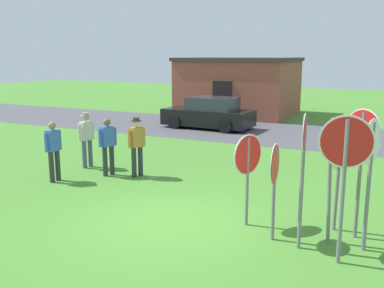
{
  "coord_description": "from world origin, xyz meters",
  "views": [
    {
      "loc": [
        4.3,
        -7.62,
        3.49
      ],
      "look_at": [
        -0.34,
        1.97,
        1.3
      ],
      "focal_mm": 40.77,
      "sensor_mm": 36.0,
      "label": 1
    }
  ],
  "objects": [
    {
      "name": "building_background",
      "position": [
        -4.5,
        16.98,
        1.67
      ],
      "size": [
        6.4,
        5.52,
        3.32
      ],
      "color": "brown",
      "rests_on": "ground"
    },
    {
      "name": "stop_sign_tallest",
      "position": [
        2.81,
        -0.04,
        1.68
      ],
      "size": [
        0.1,
        0.67,
        2.5
      ],
      "color": "slate",
      "rests_on": "ground"
    },
    {
      "name": "stop_sign_low_front",
      "position": [
        2.27,
        0.11,
        1.28
      ],
      "size": [
        0.09,
        0.79,
        1.89
      ],
      "color": "slate",
      "rests_on": "ground"
    },
    {
      "name": "stop_sign_rear_left",
      "position": [
        3.89,
        0.39,
        1.67
      ],
      "size": [
        0.24,
        0.8,
        2.42
      ],
      "color": "slate",
      "rests_on": "ground"
    },
    {
      "name": "stop_sign_rear_right",
      "position": [
        3.22,
        0.46,
        1.61
      ],
      "size": [
        0.17,
        0.71,
        2.38
      ],
      "color": "slate",
      "rests_on": "ground"
    },
    {
      "name": "stop_sign_far_back",
      "position": [
        3.55,
        -0.34,
        1.78
      ],
      "size": [
        0.88,
        0.14,
        2.55
      ],
      "color": "slate",
      "rests_on": "ground"
    },
    {
      "name": "person_on_left",
      "position": [
        -2.5,
        2.75,
        1.01
      ],
      "size": [
        0.45,
        0.53,
        1.74
      ],
      "color": "#2D2D33",
      "rests_on": "ground"
    },
    {
      "name": "street_asphalt",
      "position": [
        0.0,
        11.65,
        0.0
      ],
      "size": [
        60.0,
        6.4,
        0.01
      ],
      "primitive_type": "cube",
      "color": "#4C4C51",
      "rests_on": "ground"
    },
    {
      "name": "ground_plane",
      "position": [
        0.0,
        0.0,
        0.0
      ],
      "size": [
        80.0,
        80.0,
        0.0
      ],
      "primitive_type": "plane",
      "color": "#47842D"
    },
    {
      "name": "person_near_signs",
      "position": [
        -3.32,
        2.48,
        0.98
      ],
      "size": [
        0.45,
        0.52,
        1.69
      ],
      "color": "#2D2D33",
      "rests_on": "ground"
    },
    {
      "name": "person_in_blue",
      "position": [
        -4.28,
        1.31,
        0.95
      ],
      "size": [
        0.25,
        0.57,
        1.69
      ],
      "color": "#2D2D33",
      "rests_on": "ground"
    },
    {
      "name": "stop_sign_nearest",
      "position": [
        1.58,
        0.6,
        1.31
      ],
      "size": [
        0.32,
        0.79,
        1.93
      ],
      "color": "slate",
      "rests_on": "ground"
    },
    {
      "name": "person_in_teal",
      "position": [
        -4.46,
        2.94,
        0.98
      ],
      "size": [
        0.31,
        0.55,
        1.74
      ],
      "color": "#4C5670",
      "rests_on": "ground"
    },
    {
      "name": "stop_sign_center_cluster",
      "position": [
        3.28,
        1.13,
        1.43
      ],
      "size": [
        0.26,
        0.79,
        2.09
      ],
      "color": "slate",
      "rests_on": "ground"
    },
    {
      "name": "parked_car_on_street",
      "position": [
        -4.02,
        11.46,
        0.69
      ],
      "size": [
        4.38,
        2.17,
        1.51
      ],
      "color": "black",
      "rests_on": "ground"
    },
    {
      "name": "stop_sign_leaning_right",
      "position": [
        3.69,
        0.93,
        1.73
      ],
      "size": [
        0.66,
        0.42,
        2.52
      ],
      "color": "slate",
      "rests_on": "ground"
    }
  ]
}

